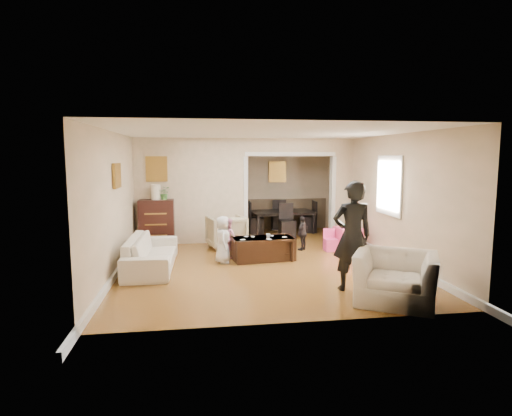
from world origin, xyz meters
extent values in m
plane|color=#AD702C|center=(0.00, 0.00, 0.00)|extent=(7.00, 7.00, 0.00)
cube|color=beige|center=(-1.38, 1.80, 1.30)|extent=(2.75, 0.18, 2.60)
cube|color=beige|center=(2.48, 1.80, 1.30)|extent=(0.55, 0.18, 2.60)
cube|color=beige|center=(1.10, 1.80, 2.42)|extent=(2.22, 0.18, 0.35)
cube|color=white|center=(2.73, -0.40, 1.55)|extent=(0.03, 0.95, 1.10)
cube|color=brown|center=(-2.20, 1.70, 1.85)|extent=(0.45, 0.03, 0.55)
cube|color=brown|center=(-2.71, -0.60, 1.80)|extent=(0.03, 0.55, 0.40)
cube|color=brown|center=(1.10, 3.44, 1.70)|extent=(0.45, 0.03, 0.55)
imported|color=silver|center=(-2.14, -0.54, 0.31)|extent=(0.89, 2.16, 0.62)
imported|color=tan|center=(-0.58, 1.09, 0.38)|extent=(0.98, 1.00, 0.77)
imported|color=silver|center=(1.63, -2.96, 0.37)|extent=(1.49, 1.44, 0.75)
cube|color=#33140F|center=(-2.22, 1.52, 0.56)|extent=(0.82, 0.46, 1.13)
cylinder|color=#F9E9CB|center=(-2.22, 1.52, 1.31)|extent=(0.22, 0.22, 0.36)
imported|color=#3E7433|center=(-2.02, 1.52, 1.28)|extent=(0.28, 0.24, 0.31)
cube|color=#321D10|center=(0.10, -0.15, 0.24)|extent=(1.33, 0.79, 0.47)
imported|color=silver|center=(0.20, -0.20, 0.51)|extent=(0.10, 0.10, 0.08)
cube|color=#FF437D|center=(2.21, 0.53, 0.26)|extent=(0.59, 0.59, 0.52)
cube|color=yellow|center=(2.33, 0.63, 0.67)|extent=(0.21, 0.09, 0.30)
cylinder|color=teal|center=(2.11, 0.48, 0.56)|extent=(0.08, 0.08, 0.08)
cube|color=red|center=(2.09, 0.65, 0.54)|extent=(0.10, 0.09, 0.05)
imported|color=silver|center=(2.26, 0.41, 0.54)|extent=(0.21, 0.21, 0.05)
imported|color=black|center=(1.13, 2.79, 0.31)|extent=(1.84, 1.14, 0.62)
imported|color=black|center=(1.20, -2.31, 0.89)|extent=(0.65, 0.43, 1.78)
imported|color=silver|center=(-0.75, -0.30, 0.48)|extent=(0.32, 0.48, 0.96)
imported|color=pink|center=(-0.60, 0.15, 0.43)|extent=(0.48, 0.52, 0.85)
imported|color=black|center=(1.15, 0.60, 0.40)|extent=(0.46, 0.47, 0.79)
cube|color=white|center=(-0.24, 0.00, 0.47)|extent=(0.11, 0.11, 0.00)
cube|color=white|center=(0.19, -0.35, 0.47)|extent=(0.13, 0.14, 0.00)
cube|color=white|center=(-0.10, -0.03, 0.47)|extent=(0.09, 0.11, 0.00)
cube|color=white|center=(0.55, -0.17, 0.47)|extent=(0.12, 0.11, 0.00)
cube|color=white|center=(-0.35, -0.32, 0.47)|extent=(0.11, 0.09, 0.00)
cube|color=white|center=(0.31, 0.00, 0.47)|extent=(0.09, 0.10, 0.00)
camera|label=1|loc=(-1.27, -8.57, 2.16)|focal=29.18mm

